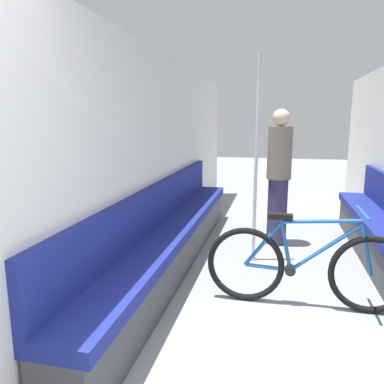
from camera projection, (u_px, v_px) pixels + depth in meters
name	position (u px, v px, depth m)	size (l,w,h in m)	color
wall_left	(142.00, 164.00, 3.67)	(0.10, 8.74, 2.28)	silver
bench_seat_row_left	(172.00, 239.00, 3.98)	(0.41, 4.47, 0.92)	#3D3D42
bicycle	(306.00, 267.00, 3.14)	(1.68, 0.46, 0.86)	black
grab_pole_near	(256.00, 163.00, 4.06)	(0.08, 0.08, 2.26)	gray
passenger_standing	(279.00, 176.00, 4.67)	(0.30, 0.30, 1.70)	#332D4C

